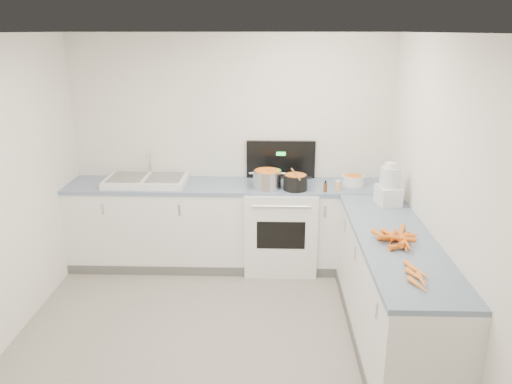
{
  "coord_description": "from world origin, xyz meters",
  "views": [
    {
      "loc": [
        0.43,
        -3.41,
        2.52
      ],
      "look_at": [
        0.3,
        1.1,
        1.05
      ],
      "focal_mm": 35.0,
      "sensor_mm": 36.0,
      "label": 1
    }
  ],
  "objects_px": {
    "stove": "(280,226)",
    "food_processor": "(389,187)",
    "extract_bottle": "(325,187)",
    "steel_pot": "(267,181)",
    "spice_jar": "(338,186)",
    "mixing_bowl": "(353,180)",
    "black_pot": "(295,183)",
    "sink": "(147,180)"
  },
  "relations": [
    {
      "from": "stove",
      "to": "food_processor",
      "type": "relative_size",
      "value": 3.35
    },
    {
      "from": "stove",
      "to": "steel_pot",
      "type": "height_order",
      "value": "stove"
    },
    {
      "from": "steel_pot",
      "to": "extract_bottle",
      "type": "xyz_separation_m",
      "value": [
        0.6,
        -0.09,
        -0.04
      ]
    },
    {
      "from": "mixing_bowl",
      "to": "extract_bottle",
      "type": "height_order",
      "value": "mixing_bowl"
    },
    {
      "from": "extract_bottle",
      "to": "food_processor",
      "type": "distance_m",
      "value": 0.68
    },
    {
      "from": "extract_bottle",
      "to": "mixing_bowl",
      "type": "bearing_deg",
      "value": 35.75
    },
    {
      "from": "extract_bottle",
      "to": "sink",
      "type": "bearing_deg",
      "value": 173.08
    },
    {
      "from": "black_pot",
      "to": "stove",
      "type": "bearing_deg",
      "value": 133.17
    },
    {
      "from": "black_pot",
      "to": "spice_jar",
      "type": "relative_size",
      "value": 2.66
    },
    {
      "from": "mixing_bowl",
      "to": "food_processor",
      "type": "height_order",
      "value": "food_processor"
    },
    {
      "from": "black_pot",
      "to": "food_processor",
      "type": "xyz_separation_m",
      "value": [
        0.86,
        -0.43,
        0.11
      ]
    },
    {
      "from": "stove",
      "to": "food_processor",
      "type": "distance_m",
      "value": 1.33
    },
    {
      "from": "stove",
      "to": "steel_pot",
      "type": "xyz_separation_m",
      "value": [
        -0.15,
        -0.13,
        0.55
      ]
    },
    {
      "from": "steel_pot",
      "to": "spice_jar",
      "type": "height_order",
      "value": "steel_pot"
    },
    {
      "from": "sink",
      "to": "extract_bottle",
      "type": "height_order",
      "value": "sink"
    },
    {
      "from": "stove",
      "to": "extract_bottle",
      "type": "xyz_separation_m",
      "value": [
        0.45,
        -0.21,
        0.51
      ]
    },
    {
      "from": "sink",
      "to": "mixing_bowl",
      "type": "relative_size",
      "value": 3.7
    },
    {
      "from": "stove",
      "to": "food_processor",
      "type": "height_order",
      "value": "stove"
    },
    {
      "from": "stove",
      "to": "spice_jar",
      "type": "distance_m",
      "value": 0.79
    },
    {
      "from": "black_pot",
      "to": "mixing_bowl",
      "type": "relative_size",
      "value": 1.07
    },
    {
      "from": "sink",
      "to": "spice_jar",
      "type": "distance_m",
      "value": 2.04
    },
    {
      "from": "black_pot",
      "to": "sink",
      "type": "bearing_deg",
      "value": 173.9
    },
    {
      "from": "sink",
      "to": "mixing_bowl",
      "type": "distance_m",
      "value": 2.22
    },
    {
      "from": "stove",
      "to": "black_pot",
      "type": "relative_size",
      "value": 5.45
    },
    {
      "from": "stove",
      "to": "extract_bottle",
      "type": "relative_size",
      "value": 14.41
    },
    {
      "from": "stove",
      "to": "sink",
      "type": "height_order",
      "value": "stove"
    },
    {
      "from": "extract_bottle",
      "to": "spice_jar",
      "type": "bearing_deg",
      "value": 18.02
    },
    {
      "from": "black_pot",
      "to": "extract_bottle",
      "type": "height_order",
      "value": "black_pot"
    },
    {
      "from": "food_processor",
      "to": "spice_jar",
      "type": "bearing_deg",
      "value": 135.45
    },
    {
      "from": "stove",
      "to": "extract_bottle",
      "type": "distance_m",
      "value": 0.71
    },
    {
      "from": "black_pot",
      "to": "mixing_bowl",
      "type": "xyz_separation_m",
      "value": [
        0.62,
        0.17,
        -0.02
      ]
    },
    {
      "from": "steel_pot",
      "to": "black_pot",
      "type": "distance_m",
      "value": 0.29
    },
    {
      "from": "steel_pot",
      "to": "extract_bottle",
      "type": "bearing_deg",
      "value": -8.48
    },
    {
      "from": "black_pot",
      "to": "extract_bottle",
      "type": "xyz_separation_m",
      "value": [
        0.3,
        -0.06,
        -0.02
      ]
    },
    {
      "from": "sink",
      "to": "stove",
      "type": "bearing_deg",
      "value": -0.62
    },
    {
      "from": "mixing_bowl",
      "to": "spice_jar",
      "type": "bearing_deg",
      "value": -134.9
    },
    {
      "from": "sink",
      "to": "food_processor",
      "type": "height_order",
      "value": "food_processor"
    },
    {
      "from": "steel_pot",
      "to": "spice_jar",
      "type": "relative_size",
      "value": 3.12
    },
    {
      "from": "food_processor",
      "to": "mixing_bowl",
      "type": "bearing_deg",
      "value": 111.32
    },
    {
      "from": "sink",
      "to": "extract_bottle",
      "type": "bearing_deg",
      "value": -6.92
    },
    {
      "from": "stove",
      "to": "steel_pot",
      "type": "distance_m",
      "value": 0.59
    },
    {
      "from": "extract_bottle",
      "to": "spice_jar",
      "type": "relative_size",
      "value": 1.01
    }
  ]
}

